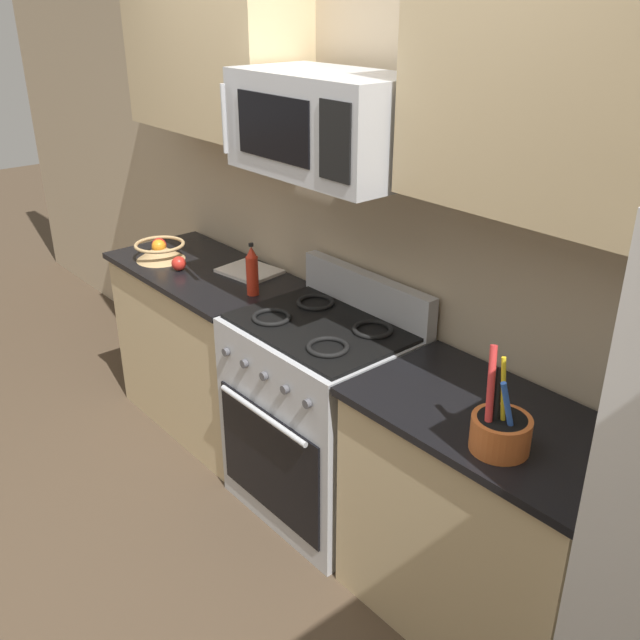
{
  "coord_description": "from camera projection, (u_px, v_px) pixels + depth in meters",
  "views": [
    {
      "loc": [
        2.03,
        -1.11,
        2.2
      ],
      "look_at": [
        0.13,
        0.51,
        1.03
      ],
      "focal_mm": 39.69,
      "sensor_mm": 36.0,
      "label": 1
    }
  ],
  "objects": [
    {
      "name": "apple_loose",
      "position": [
        179.0,
        263.0,
        3.56
      ],
      "size": [
        0.07,
        0.07,
        0.07
      ],
      "primitive_type": "sphere",
      "color": "red",
      "rests_on": "counter_left"
    },
    {
      "name": "utensil_crock",
      "position": [
        500.0,
        431.0,
        2.16
      ],
      "size": [
        0.19,
        0.19,
        0.34
      ],
      "color": "#D1662D",
      "rests_on": "counter_right"
    },
    {
      "name": "bottle_hot_sauce",
      "position": [
        252.0,
        271.0,
        3.24
      ],
      "size": [
        0.06,
        0.06,
        0.25
      ],
      "color": "red",
      "rests_on": "counter_left"
    },
    {
      "name": "wall_back",
      "position": [
        386.0,
        222.0,
        3.01
      ],
      "size": [
        8.0,
        0.1,
        2.6
      ],
      "primitive_type": "cube",
      "color": "tan",
      "rests_on": "ground"
    },
    {
      "name": "fruit_basket",
      "position": [
        160.0,
        250.0,
        3.7
      ],
      "size": [
        0.26,
        0.26,
        0.11
      ],
      "color": "tan",
      "rests_on": "counter_left"
    },
    {
      "name": "upper_cabinets_right",
      "position": [
        563.0,
        78.0,
        1.98
      ],
      "size": [
        0.97,
        0.34,
        0.79
      ],
      "color": "tan"
    },
    {
      "name": "ground_plane",
      "position": [
        208.0,
        564.0,
        2.98
      ],
      "size": [
        16.0,
        16.0,
        0.0
      ],
      "primitive_type": "plane",
      "color": "#473828"
    },
    {
      "name": "counter_right",
      "position": [
        479.0,
        522.0,
        2.55
      ],
      "size": [
        0.98,
        0.58,
        0.91
      ],
      "color": "tan",
      "rests_on": "ground"
    },
    {
      "name": "range_oven",
      "position": [
        321.0,
        416.0,
        3.15
      ],
      "size": [
        0.76,
        0.62,
        1.09
      ],
      "color": "#B2B5BA",
      "rests_on": "ground"
    },
    {
      "name": "microwave",
      "position": [
        327.0,
        124.0,
        2.62
      ],
      "size": [
        0.76,
        0.44,
        0.37
      ],
      "color": "#B2B5BA"
    },
    {
      "name": "upper_cabinets_left",
      "position": [
        212.0,
        44.0,
        3.24
      ],
      "size": [
        1.08,
        0.34,
        0.79
      ],
      "color": "tan"
    },
    {
      "name": "counter_left",
      "position": [
        208.0,
        347.0,
        3.8
      ],
      "size": [
        1.09,
        0.58,
        0.91
      ],
      "color": "tan",
      "rests_on": "ground"
    },
    {
      "name": "cutting_board",
      "position": [
        249.0,
        271.0,
        3.54
      ],
      "size": [
        0.31,
        0.27,
        0.02
      ],
      "primitive_type": "cube",
      "rotation": [
        0.0,
        0.0,
        0.14
      ],
      "color": "silver",
      "rests_on": "counter_left"
    }
  ]
}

